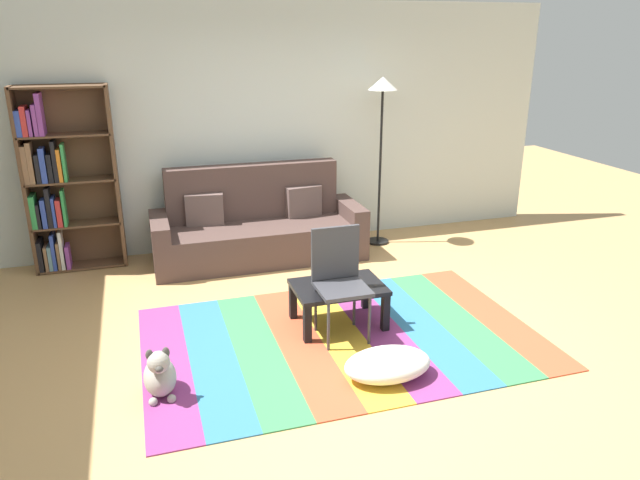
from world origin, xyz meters
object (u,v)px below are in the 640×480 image
(tv_remote, at_px, (346,284))
(folding_chair, at_px, (339,274))
(bookshelf, at_px, (60,184))
(coffee_table, at_px, (338,292))
(dog, at_px, (160,375))
(couch, at_px, (258,228))
(standing_lamp, at_px, (382,106))
(pouf, at_px, (388,364))

(tv_remote, bearing_deg, folding_chair, -106.07)
(bookshelf, distance_m, coffee_table, 3.14)
(dog, distance_m, tv_remote, 1.69)
(couch, height_order, folding_chair, couch)
(bookshelf, bearing_deg, tv_remote, -41.77)
(couch, xyz_separation_m, bookshelf, (-1.96, 0.28, 0.58))
(bookshelf, xyz_separation_m, dog, (0.78, -2.70, -0.76))
(dog, relative_size, standing_lamp, 0.21)
(bookshelf, relative_size, standing_lamp, 0.99)
(dog, distance_m, standing_lamp, 3.89)
(dog, xyz_separation_m, standing_lamp, (2.64, 2.47, 1.43))
(coffee_table, xyz_separation_m, tv_remote, (0.06, -0.02, 0.07))
(bookshelf, xyz_separation_m, tv_remote, (2.34, -2.09, -0.54))
(dog, bearing_deg, folding_chair, 18.26)
(bookshelf, bearing_deg, coffee_table, -42.35)
(pouf, bearing_deg, dog, 170.19)
(couch, relative_size, dog, 5.69)
(bookshelf, relative_size, pouf, 2.93)
(tv_remote, bearing_deg, pouf, -65.44)
(tv_remote, bearing_deg, couch, 126.10)
(coffee_table, bearing_deg, couch, 99.94)
(tv_remote, bearing_deg, standing_lamp, 84.37)
(standing_lamp, height_order, folding_chair, standing_lamp)
(couch, bearing_deg, standing_lamp, 2.27)
(pouf, relative_size, folding_chair, 0.72)
(coffee_table, relative_size, standing_lamp, 0.39)
(pouf, relative_size, dog, 1.62)
(tv_remote, relative_size, folding_chair, 0.17)
(couch, distance_m, tv_remote, 1.85)
(couch, height_order, standing_lamp, standing_lamp)
(tv_remote, bearing_deg, bookshelf, 162.54)
(dog, bearing_deg, tv_remote, 21.31)
(dog, bearing_deg, standing_lamp, 43.18)
(pouf, bearing_deg, coffee_table, 94.28)
(couch, xyz_separation_m, folding_chair, (0.27, -1.94, 0.20))
(bookshelf, height_order, folding_chair, bookshelf)
(pouf, bearing_deg, couch, 98.07)
(bookshelf, distance_m, standing_lamp, 3.49)
(bookshelf, distance_m, dog, 2.91)
(coffee_table, xyz_separation_m, dog, (-1.50, -0.62, -0.14))
(couch, height_order, pouf, couch)
(coffee_table, xyz_separation_m, folding_chair, (-0.05, -0.15, 0.23))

